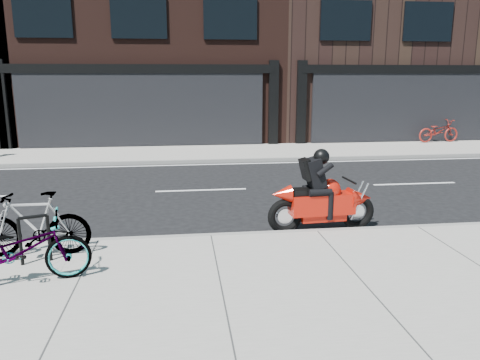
{
  "coord_description": "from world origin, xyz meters",
  "views": [
    {
      "loc": [
        -0.5,
        -10.09,
        2.98
      ],
      "look_at": [
        0.68,
        -0.87,
        0.9
      ],
      "focal_mm": 35.0,
      "sensor_mm": 36.0,
      "label": 1
    }
  ],
  "objects": [
    {
      "name": "ground",
      "position": [
        0.0,
        0.0,
        0.0
      ],
      "size": [
        120.0,
        120.0,
        0.0
      ],
      "primitive_type": "plane",
      "color": "black",
      "rests_on": "ground"
    },
    {
      "name": "sidewalk_near",
      "position": [
        0.0,
        -5.0,
        0.07
      ],
      "size": [
        60.0,
        6.0,
        0.13
      ],
      "primitive_type": "cube",
      "color": "gray",
      "rests_on": "ground"
    },
    {
      "name": "sidewalk_far",
      "position": [
        0.0,
        7.75,
        0.07
      ],
      "size": [
        60.0,
        3.5,
        0.13
      ],
      "primitive_type": "cube",
      "color": "gray",
      "rests_on": "ground"
    },
    {
      "name": "building_mideast",
      "position": [
        10.0,
        14.5,
        6.25
      ],
      "size": [
        12.0,
        10.0,
        12.5
      ],
      "primitive_type": "cube",
      "color": "black",
      "rests_on": "ground"
    },
    {
      "name": "bike_rack",
      "position": [
        -2.78,
        -2.91,
        0.58
      ],
      "size": [
        0.44,
        0.19,
        0.77
      ],
      "rotation": [
        0.0,
        0.0,
        0.35
      ],
      "color": "black",
      "rests_on": "sidewalk_near"
    },
    {
      "name": "bicycle_front",
      "position": [
        -2.75,
        -3.66,
        0.62
      ],
      "size": [
        1.97,
        1.01,
        0.99
      ],
      "primitive_type": "imported",
      "rotation": [
        0.0,
        0.0,
        1.77
      ],
      "color": "gray",
      "rests_on": "sidewalk_near"
    },
    {
      "name": "bicycle_rear",
      "position": [
        -2.87,
        -2.6,
        0.66
      ],
      "size": [
        1.76,
        0.51,
        1.06
      ],
      "primitive_type": "imported",
      "rotation": [
        0.0,
        0.0,
        4.72
      ],
      "color": "gray",
      "rests_on": "sidewalk_near"
    },
    {
      "name": "motorcycle",
      "position": [
        2.29,
        -1.59,
        0.66
      ],
      "size": [
        2.19,
        0.55,
        1.64
      ],
      "rotation": [
        0.0,
        0.0,
        0.07
      ],
      "color": "black",
      "rests_on": "ground"
    },
    {
      "name": "bicycle_far",
      "position": [
        10.67,
        9.0,
        0.62
      ],
      "size": [
        1.92,
        0.81,
        0.98
      ],
      "primitive_type": "imported",
      "rotation": [
        0.0,
        0.0,
        1.66
      ],
      "color": "maroon",
      "rests_on": "sidewalk_far"
    }
  ]
}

